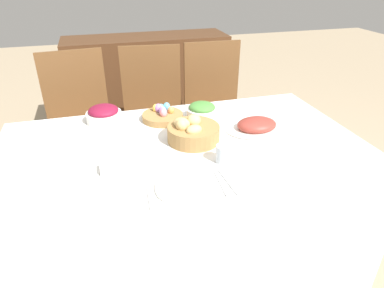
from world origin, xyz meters
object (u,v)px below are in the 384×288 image
(chair_far_center, at_px, (154,114))
(egg_basket, at_px, (163,115))
(sideboard, at_px, (149,85))
(fork, at_px, (149,194))
(beet_salad_bowl, at_px, (104,114))
(ham_platter, at_px, (257,126))
(chair_far_right, at_px, (215,107))
(butter_dish, at_px, (113,167))
(bread_basket, at_px, (192,132))
(green_salad_bowl, at_px, (202,111))
(dinner_plate, at_px, (185,187))
(spoon, at_px, (227,181))
(drinking_cup, at_px, (224,154))
(chair_far_left, at_px, (81,122))
(knife, at_px, (220,182))

(chair_far_center, relative_size, egg_basket, 4.45)
(sideboard, height_order, fork, sideboard)
(beet_salad_bowl, bearing_deg, sideboard, 71.76)
(ham_platter, bearing_deg, egg_basket, 149.41)
(chair_far_right, bearing_deg, butter_dish, -126.75)
(beet_salad_bowl, distance_m, fork, 0.73)
(chair_far_right, relative_size, bread_basket, 3.94)
(green_salad_bowl, bearing_deg, bread_basket, -117.17)
(chair_far_center, relative_size, dinner_plate, 4.23)
(ham_platter, relative_size, spoon, 1.65)
(chair_far_center, xyz_separation_m, drinking_cup, (0.13, -1.05, 0.24))
(chair_far_center, relative_size, butter_dish, 9.07)
(fork, relative_size, drinking_cup, 2.45)
(dinner_plate, bearing_deg, egg_basket, 86.23)
(chair_far_left, xyz_separation_m, bread_basket, (0.56, -0.83, 0.25))
(sideboard, bearing_deg, knife, -91.10)
(egg_basket, distance_m, butter_dish, 0.54)
(fork, bearing_deg, egg_basket, 77.74)
(chair_far_center, distance_m, dinner_plate, 1.22)
(chair_far_center, height_order, chair_far_left, same)
(sideboard, height_order, beet_salad_bowl, sideboard)
(chair_far_right, height_order, fork, chair_far_right)
(knife, xyz_separation_m, drinking_cup, (0.07, 0.15, 0.04))
(chair_far_center, relative_size, spoon, 5.15)
(chair_far_left, distance_m, ham_platter, 1.23)
(chair_far_right, height_order, drinking_cup, chair_far_right)
(ham_platter, distance_m, knife, 0.52)
(beet_salad_bowl, height_order, fork, beet_salad_bowl)
(bread_basket, xyz_separation_m, spoon, (0.04, -0.37, -0.04))
(sideboard, distance_m, bread_basket, 1.73)
(sideboard, height_order, green_salad_bowl, sideboard)
(beet_salad_bowl, xyz_separation_m, fork, (0.12, -0.71, -0.04))
(chair_far_right, relative_size, drinking_cup, 12.60)
(chair_far_right, distance_m, butter_dish, 1.30)
(ham_platter, relative_size, green_salad_bowl, 1.89)
(knife, bearing_deg, ham_platter, 52.86)
(chair_far_right, xyz_separation_m, ham_platter, (-0.06, -0.80, 0.22))
(fork, height_order, spoon, same)
(beet_salad_bowl, bearing_deg, ham_platter, -23.02)
(chair_far_left, height_order, green_salad_bowl, chair_far_left)
(sideboard, xyz_separation_m, fork, (-0.32, -2.07, 0.28))
(chair_far_left, xyz_separation_m, sideboard, (0.60, 0.87, -0.08))
(egg_basket, relative_size, butter_dish, 2.04)
(sideboard, height_order, butter_dish, sideboard)
(sideboard, bearing_deg, chair_far_left, -124.76)
(sideboard, xyz_separation_m, butter_dish, (-0.44, -1.87, 0.30))
(egg_basket, relative_size, drinking_cup, 2.83)
(chair_far_left, relative_size, drinking_cup, 12.60)
(chair_far_left, relative_size, spoon, 5.15)
(green_salad_bowl, bearing_deg, chair_far_center, 106.38)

